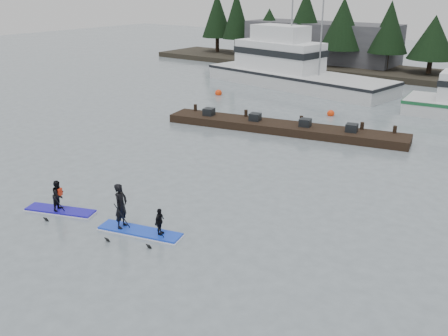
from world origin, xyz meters
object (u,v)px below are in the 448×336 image
Objects in this scene: floating_dock at (283,128)px; paddleboard_duo at (133,217)px; fishing_boat_large at (292,78)px; paddleboard_solo at (59,201)px.

floating_dock is 16.18m from paddleboard_duo.
paddleboard_solo is (6.06, -30.88, -0.29)m from fishing_boat_large.
paddleboard_solo is 3.99m from paddleboard_duo.
paddleboard_solo is (-1.35, -16.58, 0.25)m from floating_dock.
paddleboard_duo is (2.59, -15.97, 0.40)m from floating_dock.
paddleboard_duo reaches higher than floating_dock.
fishing_boat_large is 16.11m from floating_dock.
paddleboard_duo is at bearing -12.30° from paddleboard_solo.
floating_dock is 16.64m from paddleboard_solo.
fishing_boat_large reaches higher than paddleboard_duo.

